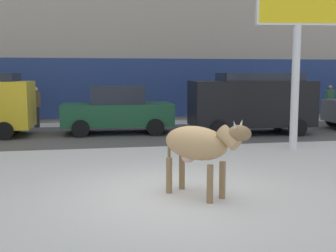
# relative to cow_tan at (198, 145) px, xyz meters

# --- Properties ---
(ground_plane) EXTENTS (120.00, 120.00, 0.00)m
(ground_plane) POSITION_rel_cow_tan_xyz_m (-0.35, 0.30, -0.99)
(ground_plane) COLOR silver
(road_strip) EXTENTS (60.00, 5.60, 0.01)m
(road_strip) POSITION_rel_cow_tan_xyz_m (-0.35, 8.39, -0.99)
(road_strip) COLOR #514F4C
(road_strip) RESTS_ON ground
(cow_tan) EXTENTS (1.49, 1.75, 1.54)m
(cow_tan) POSITION_rel_cow_tan_xyz_m (0.00, 0.00, 0.00)
(cow_tan) COLOR tan
(cow_tan) RESTS_ON ground
(billboard) EXTENTS (2.52, 0.55, 5.56)m
(billboard) POSITION_rel_cow_tan_xyz_m (4.21, 4.47, 3.32)
(billboard) COLOR silver
(billboard) RESTS_ON ground
(car_darkgreen_sedan) EXTENTS (4.27, 2.12, 1.84)m
(car_darkgreen_sedan) POSITION_rel_cow_tan_xyz_m (-0.90, 8.83, -0.09)
(car_darkgreen_sedan) COLOR #194C2D
(car_darkgreen_sedan) RESTS_ON ground
(car_black_van) EXTENTS (4.68, 2.27, 2.32)m
(car_black_van) POSITION_rel_cow_tan_xyz_m (4.14, 7.83, 0.25)
(car_black_van) COLOR black
(car_black_van) RESTS_ON ground
(pedestrian_near_billboard) EXTENTS (0.36, 0.24, 1.73)m
(pedestrian_near_billboard) POSITION_rel_cow_tan_xyz_m (-4.20, 11.31, -0.11)
(pedestrian_near_billboard) COLOR #282833
(pedestrian_near_billboard) RESTS_ON ground
(pedestrian_by_cars) EXTENTS (0.36, 0.24, 1.73)m
(pedestrian_by_cars) POSITION_rel_cow_tan_xyz_m (9.54, 11.31, -0.11)
(pedestrian_by_cars) COLOR #282833
(pedestrian_by_cars) RESTS_ON ground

